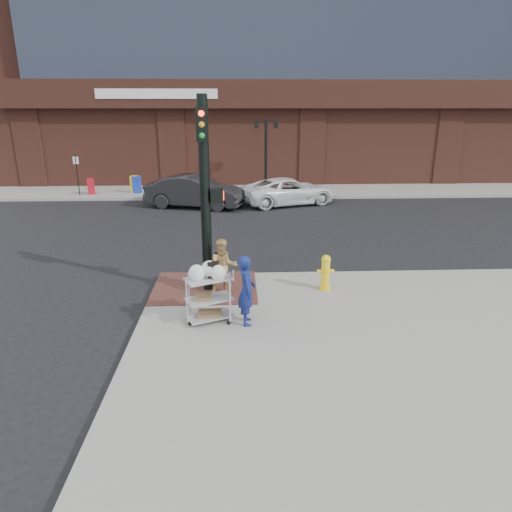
{
  "coord_description": "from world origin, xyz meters",
  "views": [
    {
      "loc": [
        0.31,
        -10.71,
        4.85
      ],
      "look_at": [
        0.77,
        0.25,
        1.25
      ],
      "focal_mm": 32.0,
      "sensor_mm": 36.0,
      "label": 1
    }
  ],
  "objects_px": {
    "lamp_post": "(266,147)",
    "fire_hydrant": "(325,272)",
    "woman_blue": "(247,290)",
    "minivan_white": "(289,191)",
    "pedestrian_tan": "(223,267)",
    "traffic_signal_pole": "(206,191)",
    "utility_cart": "(209,295)",
    "sedan_dark": "(195,192)"
  },
  "relations": [
    {
      "from": "sedan_dark",
      "to": "fire_hydrant",
      "type": "relative_size",
      "value": 5.05
    },
    {
      "from": "woman_blue",
      "to": "fire_hydrant",
      "type": "distance_m",
      "value": 2.92
    },
    {
      "from": "lamp_post",
      "to": "fire_hydrant",
      "type": "xyz_separation_m",
      "value": [
        0.65,
        -15.35,
        -1.97
      ]
    },
    {
      "from": "woman_blue",
      "to": "fire_hydrant",
      "type": "height_order",
      "value": "woman_blue"
    },
    {
      "from": "minivan_white",
      "to": "fire_hydrant",
      "type": "distance_m",
      "value": 12.0
    },
    {
      "from": "lamp_post",
      "to": "pedestrian_tan",
      "type": "relative_size",
      "value": 2.64
    },
    {
      "from": "sedan_dark",
      "to": "utility_cart",
      "type": "xyz_separation_m",
      "value": [
        1.44,
        -13.21,
        -0.01
      ]
    },
    {
      "from": "lamp_post",
      "to": "traffic_signal_pole",
      "type": "bearing_deg",
      "value": -99.24
    },
    {
      "from": "traffic_signal_pole",
      "to": "woman_blue",
      "type": "distance_m",
      "value": 2.95
    },
    {
      "from": "utility_cart",
      "to": "sedan_dark",
      "type": "bearing_deg",
      "value": 96.24
    },
    {
      "from": "sedan_dark",
      "to": "utility_cart",
      "type": "relative_size",
      "value": 3.45
    },
    {
      "from": "pedestrian_tan",
      "to": "woman_blue",
      "type": "bearing_deg",
      "value": -82.99
    },
    {
      "from": "traffic_signal_pole",
      "to": "fire_hydrant",
      "type": "relative_size",
      "value": 5.16
    },
    {
      "from": "lamp_post",
      "to": "traffic_signal_pole",
      "type": "distance_m",
      "value": 15.43
    },
    {
      "from": "traffic_signal_pole",
      "to": "utility_cart",
      "type": "xyz_separation_m",
      "value": [
        0.12,
        -1.91,
        -2.04
      ]
    },
    {
      "from": "pedestrian_tan",
      "to": "minivan_white",
      "type": "xyz_separation_m",
      "value": [
        3.06,
        12.25,
        -0.22
      ]
    },
    {
      "from": "traffic_signal_pole",
      "to": "sedan_dark",
      "type": "xyz_separation_m",
      "value": [
        -1.32,
        11.29,
        -2.03
      ]
    },
    {
      "from": "woman_blue",
      "to": "pedestrian_tan",
      "type": "bearing_deg",
      "value": 16.31
    },
    {
      "from": "woman_blue",
      "to": "minivan_white",
      "type": "distance_m",
      "value": 14.16
    },
    {
      "from": "traffic_signal_pole",
      "to": "sedan_dark",
      "type": "relative_size",
      "value": 1.02
    },
    {
      "from": "utility_cart",
      "to": "woman_blue",
      "type": "bearing_deg",
      "value": -10.07
    },
    {
      "from": "pedestrian_tan",
      "to": "utility_cart",
      "type": "relative_size",
      "value": 1.07
    },
    {
      "from": "pedestrian_tan",
      "to": "sedan_dark",
      "type": "relative_size",
      "value": 0.31
    },
    {
      "from": "lamp_post",
      "to": "utility_cart",
      "type": "bearing_deg",
      "value": -97.83
    },
    {
      "from": "woman_blue",
      "to": "utility_cart",
      "type": "distance_m",
      "value": 0.88
    },
    {
      "from": "woman_blue",
      "to": "utility_cart",
      "type": "bearing_deg",
      "value": 77.78
    },
    {
      "from": "lamp_post",
      "to": "utility_cart",
      "type": "height_order",
      "value": "lamp_post"
    },
    {
      "from": "lamp_post",
      "to": "minivan_white",
      "type": "bearing_deg",
      "value": -73.56
    },
    {
      "from": "woman_blue",
      "to": "sedan_dark",
      "type": "xyz_separation_m",
      "value": [
        -2.29,
        13.36,
        -0.15
      ]
    },
    {
      "from": "utility_cart",
      "to": "traffic_signal_pole",
      "type": "bearing_deg",
      "value": 93.6
    },
    {
      "from": "sedan_dark",
      "to": "utility_cart",
      "type": "height_order",
      "value": "sedan_dark"
    },
    {
      "from": "lamp_post",
      "to": "fire_hydrant",
      "type": "distance_m",
      "value": 15.49
    },
    {
      "from": "pedestrian_tan",
      "to": "utility_cart",
      "type": "height_order",
      "value": "pedestrian_tan"
    },
    {
      "from": "woman_blue",
      "to": "minivan_white",
      "type": "bearing_deg",
      "value": -12.31
    },
    {
      "from": "sedan_dark",
      "to": "minivan_white",
      "type": "height_order",
      "value": "sedan_dark"
    },
    {
      "from": "sedan_dark",
      "to": "pedestrian_tan",
      "type": "bearing_deg",
      "value": -156.75
    },
    {
      "from": "sedan_dark",
      "to": "utility_cart",
      "type": "distance_m",
      "value": 13.29
    },
    {
      "from": "pedestrian_tan",
      "to": "fire_hydrant",
      "type": "bearing_deg",
      "value": -6.03
    },
    {
      "from": "minivan_white",
      "to": "utility_cart",
      "type": "height_order",
      "value": "utility_cart"
    },
    {
      "from": "minivan_white",
      "to": "utility_cart",
      "type": "xyz_separation_m",
      "value": [
        -3.35,
        -13.78,
        0.11
      ]
    },
    {
      "from": "lamp_post",
      "to": "woman_blue",
      "type": "distance_m",
      "value": 17.44
    },
    {
      "from": "lamp_post",
      "to": "pedestrian_tan",
      "type": "distance_m",
      "value": 15.84
    }
  ]
}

